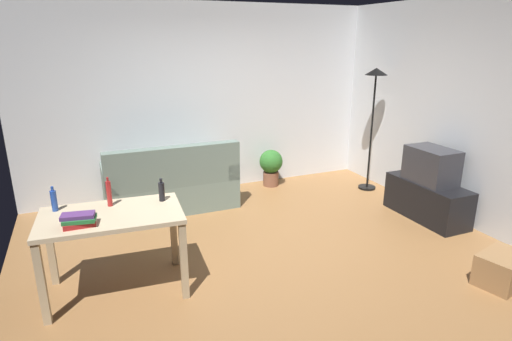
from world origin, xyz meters
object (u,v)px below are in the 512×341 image
torchiere_lamp (374,96)px  bottle_dark (162,191)px  desk (112,225)px  book_stack (79,220)px  storage_box (502,269)px  bottle_blue (54,200)px  tv (432,165)px  potted_plant (271,165)px  tv_stand (427,200)px  couch (171,186)px  bottle_red (109,193)px

torchiere_lamp → bottle_dark: 3.61m
desk → book_stack: book_stack is taller
storage_box → bottle_blue: (-3.76, 1.54, 0.71)m
tv → potted_plant: tv is taller
tv_stand → torchiere_lamp: bearing=0.0°
tv_stand → storage_box: bearing=161.6°
tv_stand → desk: 3.83m
potted_plant → bottle_blue: size_ratio=2.52×
couch → bottle_red: bottle_red is taller
torchiere_lamp → bottle_red: 4.01m
bottle_blue → bottle_red: 0.46m
couch → tv_stand: 3.34m
potted_plant → bottle_red: (-2.49, -1.90, 0.55)m
tv → torchiere_lamp: bearing=0.2°
book_stack → bottle_red: bearing=53.1°
torchiere_lamp → potted_plant: (-1.30, 0.70, -1.08)m
bottle_red → book_stack: size_ratio=0.96×
storage_box → bottle_dark: bottle_dark is taller
desk → bottle_dark: bearing=19.4°
potted_plant → bottle_blue: bearing=-148.1°
bottle_red → potted_plant: bearing=37.3°
tv_stand → desk: (-3.80, -0.17, 0.41)m
storage_box → bottle_red: size_ratio=1.76×
bottle_blue → book_stack: bearing=-65.6°
desk → potted_plant: (2.50, 2.08, -0.32)m
bottle_red → book_stack: bottle_red is taller
bottle_dark → bottle_red: bearing=172.8°
torchiere_lamp → potted_plant: 1.84m
storage_box → bottle_red: bottle_red is taller
potted_plant → tv: bearing=-55.6°
couch → bottle_blue: 2.09m
desk → bottle_blue: bottle_blue is taller
tv → torchiere_lamp: 1.40m
potted_plant → bottle_red: size_ratio=2.09×
tv_stand → bottle_red: bottle_red is taller
tv → bottle_red: size_ratio=2.20×
tv → desk: 3.81m
tv → bottle_dark: bottle_dark is taller
storage_box → book_stack: 3.80m
couch → potted_plant: 1.65m
potted_plant → bottle_dark: (-2.03, -1.96, 0.52)m
tv → potted_plant: size_ratio=1.05×
desk → book_stack: size_ratio=4.41×
tv → bottle_blue: (-4.25, 0.08, 0.16)m
tv → bottle_red: bearing=89.8°
book_stack → couch: bearing=59.7°
torchiere_lamp → potted_plant: size_ratio=3.18×
bottle_red → torchiere_lamp: bearing=17.5°
storage_box → book_stack: (-3.57, 1.12, 0.66)m
couch → torchiere_lamp: 3.15m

